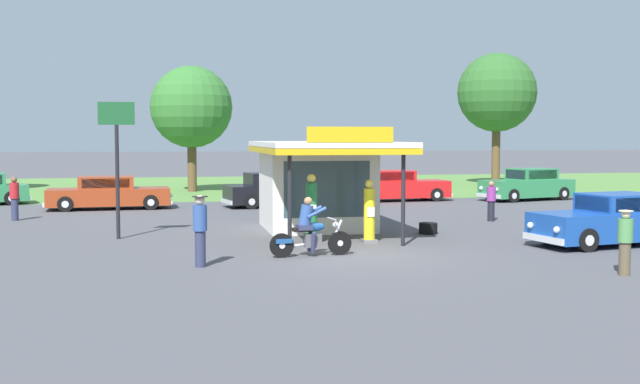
{
  "coord_description": "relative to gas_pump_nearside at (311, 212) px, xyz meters",
  "views": [
    {
      "loc": [
        -4.83,
        -20.51,
        3.17
      ],
      "look_at": [
        -0.07,
        4.11,
        1.4
      ],
      "focal_mm": 44.17,
      "sensor_mm": 36.0,
      "label": 1
    }
  ],
  "objects": [
    {
      "name": "ground_plane",
      "position": [
        0.7,
        -2.16,
        -0.95
      ],
      "size": [
        300.0,
        300.0,
        0.0
      ],
      "primitive_type": "plane",
      "color": "#4C4C51"
    },
    {
      "name": "grass_verge_strip",
      "position": [
        0.7,
        27.84,
        -0.95
      ],
      "size": [
        120.0,
        24.0,
        0.01
      ],
      "primitive_type": "cube",
      "color": "#56843D",
      "rests_on": "ground"
    },
    {
      "name": "service_station_kiosk",
      "position": [
        0.88,
        3.55,
        0.78
      ],
      "size": [
        4.22,
        7.32,
        3.45
      ],
      "color": "silver",
      "rests_on": "ground"
    },
    {
      "name": "gas_pump_nearside",
      "position": [
        0.0,
        0.0,
        0.0
      ],
      "size": [
        0.44,
        0.44,
        2.08
      ],
      "color": "slate",
      "rests_on": "ground"
    },
    {
      "name": "gas_pump_offside",
      "position": [
        1.76,
        -0.0,
        -0.09
      ],
      "size": [
        0.44,
        0.44,
        1.89
      ],
      "color": "slate",
      "rests_on": "ground"
    },
    {
      "name": "motorcycle_with_rider",
      "position": [
        -0.47,
        -2.31,
        -0.3
      ],
      "size": [
        2.24,
        0.7,
        1.58
      ],
      "color": "black",
      "rests_on": "ground"
    },
    {
      "name": "featured_classic_sedan",
      "position": [
        8.67,
        -1.85,
        -0.26
      ],
      "size": [
        5.28,
        2.69,
        1.51
      ],
      "color": "#19479E",
      "rests_on": "ground"
    },
    {
      "name": "parked_car_back_row_centre",
      "position": [
        6.97,
        14.63,
        -0.25
      ],
      "size": [
        5.19,
        2.2,
        1.51
      ],
      "color": "red",
      "rests_on": "ground"
    },
    {
      "name": "parked_car_back_row_left",
      "position": [
        13.51,
        13.85,
        -0.22
      ],
      "size": [
        5.21,
        3.07,
        1.58
      ],
      "color": "#2D844C",
      "rests_on": "ground"
    },
    {
      "name": "parked_car_back_row_far_right",
      "position": [
        0.95,
        12.65,
        -0.24
      ],
      "size": [
        5.71,
        2.73,
        1.54
      ],
      "color": "black",
      "rests_on": "ground"
    },
    {
      "name": "parked_car_back_row_right",
      "position": [
        -6.72,
        12.79,
        -0.28
      ],
      "size": [
        5.5,
        2.26,
        1.44
      ],
      "color": "#993819",
      "rests_on": "ground"
    },
    {
      "name": "bystander_admiring_sedan",
      "position": [
        7.75,
        4.94,
        -0.17
      ],
      "size": [
        0.34,
        0.34,
        1.51
      ],
      "color": "black",
      "rests_on": "ground"
    },
    {
      "name": "bystander_leaning_by_kiosk",
      "position": [
        6.08,
        -6.53,
        -0.15
      ],
      "size": [
        0.34,
        0.34,
        1.51
      ],
      "color": "brown",
      "rests_on": "ground"
    },
    {
      "name": "bystander_standing_back_lot",
      "position": [
        -9.84,
        8.54,
        -0.08
      ],
      "size": [
        0.34,
        0.34,
        1.66
      ],
      "color": "#2D3351",
      "rests_on": "ground"
    },
    {
      "name": "bystander_chatting_near_pumps",
      "position": [
        -3.39,
        -3.5,
        -0.01
      ],
      "size": [
        0.38,
        0.38,
        1.75
      ],
      "color": "#2D3351",
      "rests_on": "ground"
    },
    {
      "name": "tree_oak_far_left",
      "position": [
        16.98,
        25.86,
        4.93
      ],
      "size": [
        5.15,
        5.15,
        8.63
      ],
      "color": "brown",
      "rests_on": "ground"
    },
    {
      "name": "tree_oak_distant_spare",
      "position": [
        -2.77,
        23.24,
        3.89
      ],
      "size": [
        4.7,
        4.7,
        7.23
      ],
      "color": "brown",
      "rests_on": "ground"
    },
    {
      "name": "roadside_pole_sign",
      "position": [
        -5.67,
        2.33,
        1.97
      ],
      "size": [
        1.1,
        0.12,
        4.23
      ],
      "color": "black",
      "rests_on": "ground"
    },
    {
      "name": "spare_tire_stack",
      "position": [
        4.18,
        1.7,
        -0.77
      ],
      "size": [
        0.6,
        0.6,
        0.36
      ],
      "color": "black",
      "rests_on": "ground"
    }
  ]
}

